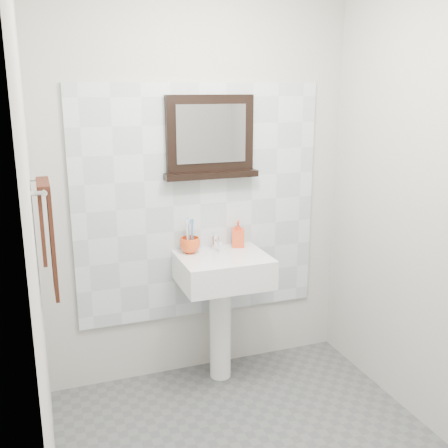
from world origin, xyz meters
The scene contains 10 objects.
back_wall centered at (0.00, 1.10, 1.25)m, with size 2.00×0.01×2.50m, color beige.
left_wall centered at (-1.00, 0.00, 1.25)m, with size 0.01×2.20×2.50m, color beige.
splashback centered at (0.00, 1.09, 1.15)m, with size 1.60×0.02×1.50m, color silver.
pedestal_sink centered at (0.08, 0.87, 0.68)m, with size 0.55×0.44×0.96m.
toothbrush_cup centered at (-0.10, 0.99, 0.91)m, with size 0.13×0.13×0.10m, color #EF521C.
toothbrushes centered at (-0.10, 0.99, 0.98)m, with size 0.05×0.04×0.21m.
soap_dispenser centered at (0.24, 1.02, 0.95)m, with size 0.08×0.08×0.17m, color red.
framed_mirror centered at (0.06, 1.06, 1.56)m, with size 0.60×0.11×0.51m.
towel_bar centered at (-0.95, 0.50, 1.43)m, with size 0.07×0.40×0.03m.
hand_towel centered at (-0.94, 0.50, 1.22)m, with size 0.06×0.30×0.55m.
Camera 1 is at (-0.97, -2.04, 1.87)m, focal length 42.00 mm.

